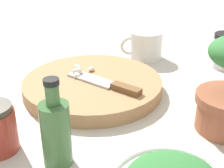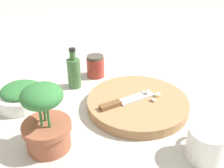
{
  "view_description": "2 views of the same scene",
  "coord_description": "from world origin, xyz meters",
  "px_view_note": "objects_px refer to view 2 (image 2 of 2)",
  "views": [
    {
      "loc": [
        0.52,
        0.21,
        0.33
      ],
      "look_at": [
        -0.01,
        -0.03,
        0.05
      ],
      "focal_mm": 50.0,
      "sensor_mm": 36.0,
      "label": 1
    },
    {
      "loc": [
        -0.47,
        0.41,
        0.45
      ],
      "look_at": [
        0.0,
        -0.04,
        0.09
      ],
      "focal_mm": 40.0,
      "sensor_mm": 36.0,
      "label": 2
    }
  ],
  "objects_px": {
    "garlic_cloves": "(150,94)",
    "potted_herb": "(46,122)",
    "oil_bottle": "(74,72)",
    "herb_bowl": "(22,95)",
    "cutting_board": "(137,103)",
    "coffee_mug": "(206,143)",
    "chef_knife": "(124,101)",
    "honey_jar": "(95,66)"
  },
  "relations": [
    {
      "from": "chef_knife",
      "to": "garlic_cloves",
      "type": "relative_size",
      "value": 2.76
    },
    {
      "from": "chef_knife",
      "to": "potted_herb",
      "type": "relative_size",
      "value": 1.06
    },
    {
      "from": "coffee_mug",
      "to": "potted_herb",
      "type": "height_order",
      "value": "potted_herb"
    },
    {
      "from": "herb_bowl",
      "to": "oil_bottle",
      "type": "distance_m",
      "value": 0.19
    },
    {
      "from": "cutting_board",
      "to": "garlic_cloves",
      "type": "height_order",
      "value": "garlic_cloves"
    },
    {
      "from": "oil_bottle",
      "to": "chef_knife",
      "type": "bearing_deg",
      "value": -175.02
    },
    {
      "from": "coffee_mug",
      "to": "chef_knife",
      "type": "bearing_deg",
      "value": 1.21
    },
    {
      "from": "garlic_cloves",
      "to": "herb_bowl",
      "type": "distance_m",
      "value": 0.41
    },
    {
      "from": "herb_bowl",
      "to": "cutting_board",
      "type": "bearing_deg",
      "value": -136.69
    },
    {
      "from": "garlic_cloves",
      "to": "potted_herb",
      "type": "height_order",
      "value": "potted_herb"
    },
    {
      "from": "herb_bowl",
      "to": "potted_herb",
      "type": "bearing_deg",
      "value": 169.87
    },
    {
      "from": "chef_knife",
      "to": "cutting_board",
      "type": "bearing_deg",
      "value": 83.52
    },
    {
      "from": "garlic_cloves",
      "to": "potted_herb",
      "type": "xyz_separation_m",
      "value": [
        0.05,
        0.34,
        0.04
      ]
    },
    {
      "from": "garlic_cloves",
      "to": "oil_bottle",
      "type": "distance_m",
      "value": 0.28
    },
    {
      "from": "cutting_board",
      "to": "herb_bowl",
      "type": "xyz_separation_m",
      "value": [
        0.27,
        0.25,
        0.02
      ]
    },
    {
      "from": "chef_knife",
      "to": "coffee_mug",
      "type": "height_order",
      "value": "coffee_mug"
    },
    {
      "from": "potted_herb",
      "to": "honey_jar",
      "type": "bearing_deg",
      "value": -56.99
    },
    {
      "from": "cutting_board",
      "to": "coffee_mug",
      "type": "distance_m",
      "value": 0.26
    },
    {
      "from": "herb_bowl",
      "to": "honey_jar",
      "type": "height_order",
      "value": "honey_jar"
    },
    {
      "from": "coffee_mug",
      "to": "potted_herb",
      "type": "distance_m",
      "value": 0.39
    },
    {
      "from": "chef_knife",
      "to": "honey_jar",
      "type": "bearing_deg",
      "value": 172.09
    },
    {
      "from": "chef_knife",
      "to": "coffee_mug",
      "type": "bearing_deg",
      "value": 13.7
    },
    {
      "from": "chef_knife",
      "to": "potted_herb",
      "type": "height_order",
      "value": "potted_herb"
    },
    {
      "from": "chef_knife",
      "to": "oil_bottle",
      "type": "xyz_separation_m",
      "value": [
        0.23,
        0.02,
        0.02
      ]
    },
    {
      "from": "cutting_board",
      "to": "potted_herb",
      "type": "xyz_separation_m",
      "value": [
        0.04,
        0.3,
        0.06
      ]
    },
    {
      "from": "garlic_cloves",
      "to": "coffee_mug",
      "type": "bearing_deg",
      "value": 160.98
    },
    {
      "from": "chef_knife",
      "to": "oil_bottle",
      "type": "distance_m",
      "value": 0.23
    },
    {
      "from": "herb_bowl",
      "to": "oil_bottle",
      "type": "height_order",
      "value": "oil_bottle"
    },
    {
      "from": "cutting_board",
      "to": "herb_bowl",
      "type": "distance_m",
      "value": 0.37
    },
    {
      "from": "honey_jar",
      "to": "herb_bowl",
      "type": "bearing_deg",
      "value": 87.62
    },
    {
      "from": "chef_knife",
      "to": "potted_herb",
      "type": "xyz_separation_m",
      "value": [
        0.02,
        0.25,
        0.04
      ]
    },
    {
      "from": "chef_knife",
      "to": "herb_bowl",
      "type": "bearing_deg",
      "value": -128.1
    },
    {
      "from": "garlic_cloves",
      "to": "chef_knife",
      "type": "bearing_deg",
      "value": 71.63
    },
    {
      "from": "cutting_board",
      "to": "chef_knife",
      "type": "height_order",
      "value": "chef_knife"
    },
    {
      "from": "garlic_cloves",
      "to": "coffee_mug",
      "type": "relative_size",
      "value": 0.63
    },
    {
      "from": "cutting_board",
      "to": "potted_herb",
      "type": "relative_size",
      "value": 1.77
    },
    {
      "from": "chef_knife",
      "to": "honey_jar",
      "type": "relative_size",
      "value": 2.26
    },
    {
      "from": "chef_knife",
      "to": "honey_jar",
      "type": "xyz_separation_m",
      "value": [
        0.24,
        -0.09,
        0.01
      ]
    },
    {
      "from": "honey_jar",
      "to": "potted_herb",
      "type": "xyz_separation_m",
      "value": [
        -0.22,
        0.34,
        0.04
      ]
    },
    {
      "from": "chef_knife",
      "to": "coffee_mug",
      "type": "distance_m",
      "value": 0.27
    },
    {
      "from": "herb_bowl",
      "to": "garlic_cloves",
      "type": "bearing_deg",
      "value": -133.7
    },
    {
      "from": "chef_knife",
      "to": "garlic_cloves",
      "type": "bearing_deg",
      "value": 84.13
    }
  ]
}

